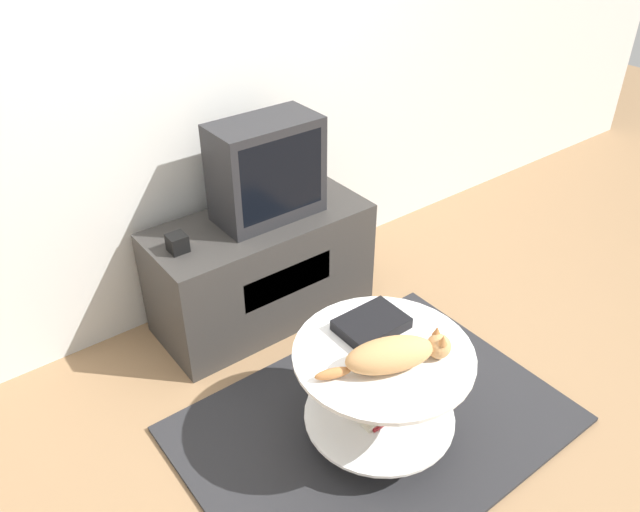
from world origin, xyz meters
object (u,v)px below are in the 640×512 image
tv (266,170)px  cat (395,354)px  dvd_box (371,324)px  speaker (177,243)px

tv → cat: size_ratio=1.02×
dvd_box → speaker: bearing=115.0°
speaker → cat: 1.15m
tv → dvd_box: (-0.11, -0.91, -0.31)m
tv → cat: tv is taller
speaker → dvd_box: size_ratio=0.30×
speaker → cat: bearing=-72.8°
dvd_box → cat: size_ratio=0.53×
speaker → dvd_box: speaker is taller
tv → dvd_box: size_ratio=1.92×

